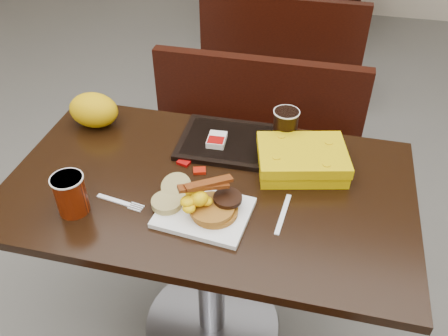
% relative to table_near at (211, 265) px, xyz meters
% --- Properties ---
extents(floor, '(6.00, 7.00, 0.01)m').
position_rel_table_near_xyz_m(floor, '(0.00, 0.00, -0.38)').
color(floor, slate).
rests_on(floor, ground).
extents(table_near, '(1.20, 0.70, 0.75)m').
position_rel_table_near_xyz_m(table_near, '(0.00, 0.00, 0.00)').
color(table_near, black).
rests_on(table_near, floor).
extents(bench_near_n, '(1.00, 0.46, 0.72)m').
position_rel_table_near_xyz_m(bench_near_n, '(0.00, 0.70, -0.02)').
color(bench_near_n, black).
rests_on(bench_near_n, floor).
extents(table_far, '(1.20, 0.70, 0.75)m').
position_rel_table_near_xyz_m(table_far, '(0.00, 2.60, 0.00)').
color(table_far, black).
rests_on(table_far, floor).
extents(bench_far_s, '(1.00, 0.46, 0.72)m').
position_rel_table_near_xyz_m(bench_far_s, '(0.00, 1.90, -0.02)').
color(bench_far_s, black).
rests_on(bench_far_s, floor).
extents(platter, '(0.26, 0.22, 0.01)m').
position_rel_table_near_xyz_m(platter, '(0.02, -0.13, 0.38)').
color(platter, white).
rests_on(platter, table_near).
extents(pancake_stack, '(0.13, 0.13, 0.03)m').
position_rel_table_near_xyz_m(pancake_stack, '(0.05, -0.13, 0.40)').
color(pancake_stack, '#A6701B').
rests_on(pancake_stack, platter).
extents(sausage_patty, '(0.09, 0.09, 0.01)m').
position_rel_table_near_xyz_m(sausage_patty, '(0.08, -0.10, 0.42)').
color(sausage_patty, black).
rests_on(sausage_patty, pancake_stack).
extents(scrambled_eggs, '(0.10, 0.09, 0.04)m').
position_rel_table_near_xyz_m(scrambled_eggs, '(0.01, -0.14, 0.44)').
color(scrambled_eggs, '#FFBF05').
rests_on(scrambled_eggs, pancake_stack).
extents(bacon_strips, '(0.15, 0.12, 0.01)m').
position_rel_table_near_xyz_m(bacon_strips, '(0.02, -0.11, 0.47)').
color(bacon_strips, '#441204').
rests_on(bacon_strips, scrambled_eggs).
extents(muffin_bottom, '(0.11, 0.11, 0.02)m').
position_rel_table_near_xyz_m(muffin_bottom, '(-0.08, -0.13, 0.40)').
color(muffin_bottom, tan).
rests_on(muffin_bottom, platter).
extents(muffin_top, '(0.09, 0.09, 0.05)m').
position_rel_table_near_xyz_m(muffin_top, '(-0.07, -0.07, 0.41)').
color(muffin_top, tan).
rests_on(muffin_top, platter).
extents(coffee_cup_near, '(0.11, 0.11, 0.12)m').
position_rel_table_near_xyz_m(coffee_cup_near, '(-0.33, -0.19, 0.43)').
color(coffee_cup_near, maroon).
rests_on(coffee_cup_near, table_near).
extents(fork, '(0.15, 0.05, 0.00)m').
position_rel_table_near_xyz_m(fork, '(-0.24, -0.13, 0.38)').
color(fork, white).
rests_on(fork, table_near).
extents(knife, '(0.03, 0.16, 0.00)m').
position_rel_table_near_xyz_m(knife, '(0.23, -0.08, 0.38)').
color(knife, white).
rests_on(knife, table_near).
extents(condiment_syrup, '(0.04, 0.04, 0.01)m').
position_rel_table_near_xyz_m(condiment_syrup, '(-0.04, 0.05, 0.38)').
color(condiment_syrup, '#9F1406').
rests_on(condiment_syrup, table_near).
extents(condiment_ketchup, '(0.04, 0.04, 0.01)m').
position_rel_table_near_xyz_m(condiment_ketchup, '(-0.10, 0.08, 0.38)').
color(condiment_ketchup, '#8C0504').
rests_on(condiment_ketchup, table_near).
extents(tray, '(0.36, 0.26, 0.02)m').
position_rel_table_near_xyz_m(tray, '(0.03, 0.21, 0.38)').
color(tray, black).
rests_on(tray, table_near).
extents(hashbrown_sleeve_left, '(0.06, 0.08, 0.02)m').
position_rel_table_near_xyz_m(hashbrown_sleeve_left, '(-0.02, 0.19, 0.40)').
color(hashbrown_sleeve_left, silver).
rests_on(hashbrown_sleeve_left, tray).
extents(coffee_cup_far, '(0.10, 0.10, 0.11)m').
position_rel_table_near_xyz_m(coffee_cup_far, '(0.19, 0.25, 0.45)').
color(coffee_cup_far, black).
rests_on(coffee_cup_far, tray).
extents(clamshell, '(0.30, 0.26, 0.07)m').
position_rel_table_near_xyz_m(clamshell, '(0.26, 0.13, 0.41)').
color(clamshell, '#D1AD03').
rests_on(clamshell, table_near).
extents(paper_bag, '(0.19, 0.15, 0.12)m').
position_rel_table_near_xyz_m(paper_bag, '(-0.46, 0.21, 0.43)').
color(paper_bag, '#D1A906').
rests_on(paper_bag, table_near).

